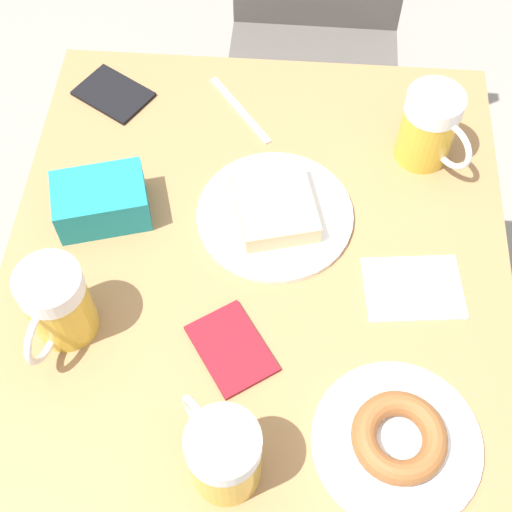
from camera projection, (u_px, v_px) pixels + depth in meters
ground_plane at (256, 417)px, 1.69m from camera, size 8.00×8.00×0.00m
table at (256, 284)px, 1.14m from camera, size 0.77×0.88×0.71m
chair at (317, 8)px, 1.62m from camera, size 0.40×0.40×0.95m
plate_with_cake at (275, 211)px, 1.12m from camera, size 0.25×0.25×0.05m
plate_with_donut at (398, 440)px, 0.93m from camera, size 0.23×0.23×0.04m
beer_mug_left at (430, 128)px, 1.14m from camera, size 0.11×0.12×0.13m
beer_mug_center at (223, 455)px, 0.86m from camera, size 0.11×0.12×0.13m
beer_mug_right at (57, 305)px, 0.97m from camera, size 0.09×0.14×0.13m
napkin_folded at (413, 288)px, 1.06m from camera, size 0.16×0.12×0.00m
fork at (240, 110)px, 1.25m from camera, size 0.12×0.15×0.00m
passport_near_edge at (232, 348)px, 1.01m from camera, size 0.14×0.15×0.01m
passport_far_edge at (113, 94)px, 1.27m from camera, size 0.15×0.14×0.01m
blue_pouch at (101, 201)px, 1.11m from camera, size 0.16×0.13×0.07m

